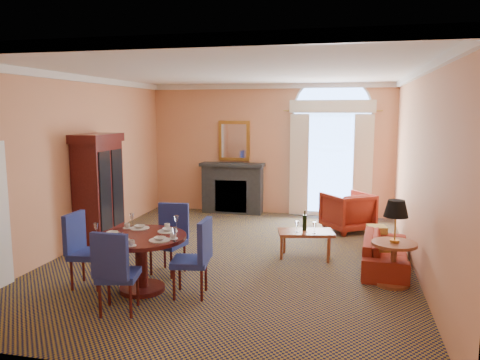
% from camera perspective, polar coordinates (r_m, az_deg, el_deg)
% --- Properties ---
extents(ground, '(7.50, 7.50, 0.00)m').
position_cam_1_polar(ground, '(8.31, -0.79, -9.40)').
color(ground, '#13163C').
rests_on(ground, ground).
extents(room_envelope, '(6.04, 7.52, 3.45)m').
position_cam_1_polar(room_envelope, '(8.57, 0.09, 8.19)').
color(room_envelope, '#E89F6F').
rests_on(room_envelope, ground).
extents(armoire, '(0.61, 1.08, 2.12)m').
position_cam_1_polar(armoire, '(9.32, -16.87, -1.35)').
color(armoire, '#3D0F0D').
rests_on(armoire, ground).
extents(dining_table, '(1.29, 1.29, 1.01)m').
position_cam_1_polar(dining_table, '(6.81, -11.96, -8.32)').
color(dining_table, '#3D0F0D').
rests_on(dining_table, ground).
extents(dining_chair_north, '(0.58, 0.58, 1.09)m').
position_cam_1_polar(dining_chair_north, '(7.54, -8.46, -6.46)').
color(dining_chair_north, navy).
rests_on(dining_chair_north, ground).
extents(dining_chair_south, '(0.57, 0.57, 1.09)m').
position_cam_1_polar(dining_chair_south, '(6.09, -15.06, -10.28)').
color(dining_chair_south, navy).
rests_on(dining_chair_south, ground).
extents(dining_chair_east, '(0.55, 0.55, 1.09)m').
position_cam_1_polar(dining_chair_east, '(6.50, -5.24, -8.83)').
color(dining_chair_east, navy).
rests_on(dining_chair_east, ground).
extents(dining_chair_west, '(0.54, 0.54, 1.09)m').
position_cam_1_polar(dining_chair_west, '(7.22, -18.69, -7.49)').
color(dining_chair_west, navy).
rests_on(dining_chair_west, ground).
extents(sofa, '(0.82, 1.82, 0.52)m').
position_cam_1_polar(sofa, '(8.07, 17.32, -8.41)').
color(sofa, maroon).
rests_on(sofa, ground).
extents(armchair, '(1.26, 1.26, 0.83)m').
position_cam_1_polar(armchair, '(10.25, 12.97, -3.79)').
color(armchair, maroon).
rests_on(armchair, ground).
extents(coffee_table, '(1.04, 0.72, 0.84)m').
position_cam_1_polar(coffee_table, '(8.24, 8.02, -6.42)').
color(coffee_table, '#994D2D').
rests_on(coffee_table, ground).
extents(side_table, '(0.65, 0.65, 1.25)m').
position_cam_1_polar(side_table, '(7.18, 18.36, -6.21)').
color(side_table, '#994D2D').
rests_on(side_table, ground).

